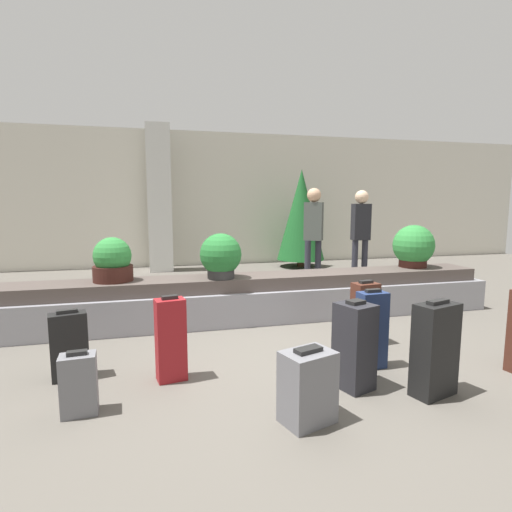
# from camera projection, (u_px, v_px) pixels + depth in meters

# --- Properties ---
(ground_plane) EXTENTS (18.00, 18.00, 0.00)m
(ground_plane) POSITION_uv_depth(u_px,v_px,m) (285.00, 352.00, 4.07)
(ground_plane) COLOR #59544C
(back_wall) EXTENTS (18.00, 0.06, 3.20)m
(back_wall) POSITION_uv_depth(u_px,v_px,m) (207.00, 199.00, 9.69)
(back_wall) COLOR beige
(back_wall) RESTS_ON ground_plane
(carousel) EXTENTS (6.53, 0.71, 0.58)m
(carousel) POSITION_uv_depth(u_px,v_px,m) (256.00, 298.00, 5.20)
(carousel) COLOR gray
(carousel) RESTS_ON ground_plane
(pillar) EXTENTS (0.51, 0.51, 3.20)m
(pillar) POSITION_uv_depth(u_px,v_px,m) (159.00, 199.00, 8.79)
(pillar) COLOR silver
(pillar) RESTS_ON ground_plane
(suitcase_0) EXTENTS (0.41, 0.35, 0.53)m
(suitcase_0) POSITION_uv_depth(u_px,v_px,m) (308.00, 387.00, 2.74)
(suitcase_0) COLOR slate
(suitcase_0) RESTS_ON ground_plane
(suitcase_1) EXTENTS (0.32, 0.34, 0.74)m
(suitcase_1) POSITION_uv_depth(u_px,v_px,m) (354.00, 346.00, 3.24)
(suitcase_1) COLOR #232328
(suitcase_1) RESTS_ON ground_plane
(suitcase_2) EXTENTS (0.26, 0.17, 0.74)m
(suitcase_2) POSITION_uv_depth(u_px,v_px,m) (372.00, 330.00, 3.65)
(suitcase_2) COLOR navy
(suitcase_2) RESTS_ON ground_plane
(suitcase_4) EXTENTS (0.40, 0.28, 0.77)m
(suitcase_4) POSITION_uv_depth(u_px,v_px,m) (435.00, 349.00, 3.12)
(suitcase_4) COLOR black
(suitcase_4) RESTS_ON ground_plane
(suitcase_5) EXTENTS (0.28, 0.21, 0.70)m
(suitcase_5) POSITION_uv_depth(u_px,v_px,m) (365.00, 314.00, 4.26)
(suitcase_5) COLOR #472319
(suitcase_5) RESTS_ON ground_plane
(suitcase_6) EXTENTS (0.33, 0.23, 0.61)m
(suitcase_6) POSITION_uv_depth(u_px,v_px,m) (69.00, 345.00, 3.43)
(suitcase_6) COLOR black
(suitcase_6) RESTS_ON ground_plane
(suitcase_7) EXTENTS (0.27, 0.20, 0.74)m
(suitcase_7) POSITION_uv_depth(u_px,v_px,m) (171.00, 339.00, 3.39)
(suitcase_7) COLOR maroon
(suitcase_7) RESTS_ON ground_plane
(suitcase_8) EXTENTS (0.26, 0.19, 0.47)m
(suitcase_8) POSITION_uv_depth(u_px,v_px,m) (79.00, 384.00, 2.85)
(suitcase_8) COLOR slate
(suitcase_8) RESTS_ON ground_plane
(potted_plant_0) EXTENTS (0.46, 0.46, 0.53)m
(potted_plant_0) POSITION_uv_depth(u_px,v_px,m) (113.00, 261.00, 4.74)
(potted_plant_0) COLOR #381914
(potted_plant_0) RESTS_ON carousel
(potted_plant_1) EXTENTS (0.59, 0.59, 0.61)m
(potted_plant_1) POSITION_uv_depth(u_px,v_px,m) (413.00, 247.00, 5.79)
(potted_plant_1) COLOR #381914
(potted_plant_1) RESTS_ON carousel
(potted_plant_2) EXTENTS (0.52, 0.52, 0.56)m
(potted_plant_2) POSITION_uv_depth(u_px,v_px,m) (221.00, 256.00, 4.92)
(potted_plant_2) COLOR #2D2D2D
(potted_plant_2) RESTS_ON carousel
(traveler_0) EXTENTS (0.37, 0.33, 1.77)m
(traveler_0) POSITION_uv_depth(u_px,v_px,m) (313.00, 228.00, 7.08)
(traveler_0) COLOR #282833
(traveler_0) RESTS_ON ground_plane
(traveler_1) EXTENTS (0.33, 0.24, 1.74)m
(traveler_1) POSITION_uv_depth(u_px,v_px,m) (361.00, 228.00, 7.30)
(traveler_1) COLOR #282833
(traveler_1) RESTS_ON ground_plane
(decorated_tree) EXTENTS (1.12, 1.12, 2.29)m
(decorated_tree) POSITION_uv_depth(u_px,v_px,m) (301.00, 215.00, 9.38)
(decorated_tree) COLOR #4C331E
(decorated_tree) RESTS_ON ground_plane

